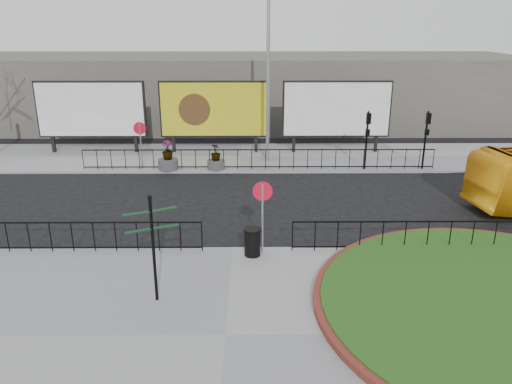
{
  "coord_description": "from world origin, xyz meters",
  "views": [
    {
      "loc": [
        0.68,
        -15.41,
        7.44
      ],
      "look_at": [
        0.8,
        0.86,
        1.81
      ],
      "focal_mm": 35.0,
      "sensor_mm": 36.0,
      "label": 1
    }
  ],
  "objects_px": {
    "lamp_post": "(268,73)",
    "fingerpost_sign": "(153,238)",
    "litter_bin": "(252,242)",
    "planter_a": "(168,159)",
    "billboard_mid": "(214,110)",
    "planter_b": "(216,160)"
  },
  "relations": [
    {
      "from": "lamp_post",
      "to": "fingerpost_sign",
      "type": "bearing_deg",
      "value": -103.64
    },
    {
      "from": "litter_bin",
      "to": "planter_a",
      "type": "height_order",
      "value": "planter_a"
    },
    {
      "from": "lamp_post",
      "to": "planter_a",
      "type": "distance_m",
      "value": 6.84
    },
    {
      "from": "billboard_mid",
      "to": "planter_b",
      "type": "height_order",
      "value": "billboard_mid"
    },
    {
      "from": "fingerpost_sign",
      "to": "litter_bin",
      "type": "bearing_deg",
      "value": 25.18
    },
    {
      "from": "billboard_mid",
      "to": "fingerpost_sign",
      "type": "relative_size",
      "value": 2.02
    },
    {
      "from": "billboard_mid",
      "to": "fingerpost_sign",
      "type": "bearing_deg",
      "value": -91.65
    },
    {
      "from": "billboard_mid",
      "to": "fingerpost_sign",
      "type": "distance_m",
      "value": 16.32
    },
    {
      "from": "planter_a",
      "to": "planter_b",
      "type": "relative_size",
      "value": 1.12
    },
    {
      "from": "lamp_post",
      "to": "litter_bin",
      "type": "xyz_separation_m",
      "value": [
        -0.84,
        -11.6,
        -4.23
      ]
    },
    {
      "from": "lamp_post",
      "to": "planter_b",
      "type": "bearing_deg",
      "value": -149.42
    },
    {
      "from": "billboard_mid",
      "to": "litter_bin",
      "type": "height_order",
      "value": "billboard_mid"
    },
    {
      "from": "lamp_post",
      "to": "fingerpost_sign",
      "type": "relative_size",
      "value": 3.01
    },
    {
      "from": "litter_bin",
      "to": "planter_b",
      "type": "xyz_separation_m",
      "value": [
        -1.87,
        10.0,
        0.01
      ]
    },
    {
      "from": "lamp_post",
      "to": "litter_bin",
      "type": "relative_size",
      "value": 9.88
    },
    {
      "from": "billboard_mid",
      "to": "lamp_post",
      "type": "height_order",
      "value": "lamp_post"
    },
    {
      "from": "fingerpost_sign",
      "to": "planter_a",
      "type": "xyz_separation_m",
      "value": [
        -1.7,
        12.73,
        -1.32
      ]
    },
    {
      "from": "litter_bin",
      "to": "fingerpost_sign",
      "type": "bearing_deg",
      "value": -134.08
    },
    {
      "from": "fingerpost_sign",
      "to": "lamp_post",
      "type": "bearing_deg",
      "value": 55.61
    },
    {
      "from": "fingerpost_sign",
      "to": "litter_bin",
      "type": "distance_m",
      "value": 4.04
    },
    {
      "from": "planter_b",
      "to": "lamp_post",
      "type": "bearing_deg",
      "value": 30.58
    },
    {
      "from": "litter_bin",
      "to": "planter_b",
      "type": "distance_m",
      "value": 10.17
    }
  ]
}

